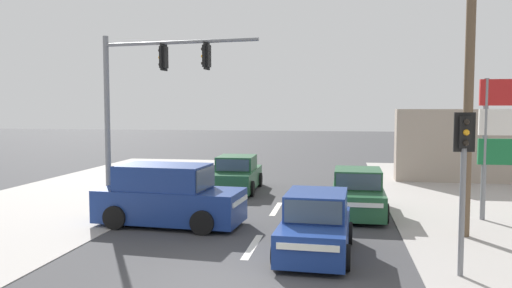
{
  "coord_description": "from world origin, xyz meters",
  "views": [
    {
      "loc": [
        2.23,
        -9.73,
        3.65
      ],
      "look_at": [
        -0.08,
        4.0,
        2.65
      ],
      "focal_mm": 35.0,
      "sensor_mm": 36.0,
      "label": 1
    }
  ],
  "objects_px": {
    "pedestal_signal_right_kerb": "(464,166)",
    "sedan_oncoming_near": "(358,194)",
    "sedan_crossing_left": "(237,175)",
    "utility_pole_midground_right": "(470,63)",
    "suv_oncoming_mid": "(168,197)",
    "hatchback_receding_far": "(316,226)",
    "traffic_signal_mast": "(142,93)"
  },
  "relations": [
    {
      "from": "pedestal_signal_right_kerb",
      "to": "sedan_oncoming_near",
      "type": "relative_size",
      "value": 0.83
    },
    {
      "from": "sedan_crossing_left",
      "to": "sedan_oncoming_near",
      "type": "height_order",
      "value": "same"
    },
    {
      "from": "utility_pole_midground_right",
      "to": "suv_oncoming_mid",
      "type": "xyz_separation_m",
      "value": [
        -8.78,
        0.0,
        -4.01
      ]
    },
    {
      "from": "sedan_crossing_left",
      "to": "hatchback_receding_far",
      "type": "xyz_separation_m",
      "value": [
        3.89,
        -8.99,
        -0.0
      ]
    },
    {
      "from": "pedestal_signal_right_kerb",
      "to": "hatchback_receding_far",
      "type": "relative_size",
      "value": 0.96
    },
    {
      "from": "suv_oncoming_mid",
      "to": "hatchback_receding_far",
      "type": "bearing_deg",
      "value": -26.37
    },
    {
      "from": "traffic_signal_mast",
      "to": "pedestal_signal_right_kerb",
      "type": "xyz_separation_m",
      "value": [
        8.91,
        -4.14,
        -1.73
      ]
    },
    {
      "from": "utility_pole_midground_right",
      "to": "hatchback_receding_far",
      "type": "height_order",
      "value": "utility_pole_midground_right"
    },
    {
      "from": "hatchback_receding_far",
      "to": "sedan_oncoming_near",
      "type": "bearing_deg",
      "value": 76.38
    },
    {
      "from": "sedan_crossing_left",
      "to": "hatchback_receding_far",
      "type": "height_order",
      "value": "sedan_crossing_left"
    },
    {
      "from": "utility_pole_midground_right",
      "to": "traffic_signal_mast",
      "type": "distance_m",
      "value": 9.87
    },
    {
      "from": "pedestal_signal_right_kerb",
      "to": "hatchback_receding_far",
      "type": "xyz_separation_m",
      "value": [
        -3.18,
        1.24,
        -1.71
      ]
    },
    {
      "from": "pedestal_signal_right_kerb",
      "to": "sedan_crossing_left",
      "type": "relative_size",
      "value": 0.83
    },
    {
      "from": "pedestal_signal_right_kerb",
      "to": "traffic_signal_mast",
      "type": "bearing_deg",
      "value": 155.09
    },
    {
      "from": "sedan_oncoming_near",
      "to": "suv_oncoming_mid",
      "type": "height_order",
      "value": "suv_oncoming_mid"
    },
    {
      "from": "utility_pole_midground_right",
      "to": "sedan_oncoming_near",
      "type": "xyz_separation_m",
      "value": [
        -2.89,
        2.65,
        -4.19
      ]
    },
    {
      "from": "pedestal_signal_right_kerb",
      "to": "sedan_crossing_left",
      "type": "height_order",
      "value": "pedestal_signal_right_kerb"
    },
    {
      "from": "sedan_crossing_left",
      "to": "suv_oncoming_mid",
      "type": "relative_size",
      "value": 0.92
    },
    {
      "from": "traffic_signal_mast",
      "to": "sedan_crossing_left",
      "type": "xyz_separation_m",
      "value": [
        1.84,
        6.1,
        -3.44
      ]
    },
    {
      "from": "sedan_crossing_left",
      "to": "suv_oncoming_mid",
      "type": "distance_m",
      "value": 6.72
    },
    {
      "from": "sedan_crossing_left",
      "to": "pedestal_signal_right_kerb",
      "type": "bearing_deg",
      "value": -55.37
    },
    {
      "from": "suv_oncoming_mid",
      "to": "pedestal_signal_right_kerb",
      "type": "bearing_deg",
      "value": -24.38
    },
    {
      "from": "pedestal_signal_right_kerb",
      "to": "sedan_oncoming_near",
      "type": "height_order",
      "value": "pedestal_signal_right_kerb"
    },
    {
      "from": "utility_pole_midground_right",
      "to": "sedan_crossing_left",
      "type": "xyz_separation_m",
      "value": [
        -7.98,
        6.67,
        -4.19
      ]
    },
    {
      "from": "sedan_crossing_left",
      "to": "hatchback_receding_far",
      "type": "relative_size",
      "value": 1.16
    },
    {
      "from": "traffic_signal_mast",
      "to": "sedan_oncoming_near",
      "type": "bearing_deg",
      "value": 16.64
    },
    {
      "from": "hatchback_receding_far",
      "to": "suv_oncoming_mid",
      "type": "bearing_deg",
      "value": 153.63
    },
    {
      "from": "traffic_signal_mast",
      "to": "hatchback_receding_far",
      "type": "bearing_deg",
      "value": -26.81
    },
    {
      "from": "sedan_crossing_left",
      "to": "suv_oncoming_mid",
      "type": "height_order",
      "value": "suv_oncoming_mid"
    },
    {
      "from": "suv_oncoming_mid",
      "to": "sedan_oncoming_near",
      "type": "bearing_deg",
      "value": 24.21
    },
    {
      "from": "hatchback_receding_far",
      "to": "sedan_oncoming_near",
      "type": "xyz_separation_m",
      "value": [
        1.2,
        4.97,
        0.0
      ]
    },
    {
      "from": "traffic_signal_mast",
      "to": "suv_oncoming_mid",
      "type": "xyz_separation_m",
      "value": [
        1.05,
        -0.57,
        -3.26
      ]
    }
  ]
}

